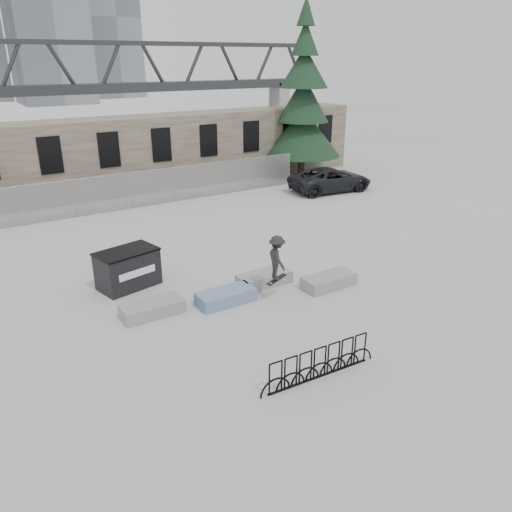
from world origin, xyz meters
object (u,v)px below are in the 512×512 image
at_px(planter_far_left, 152,308).
at_px(planter_offset, 329,280).
at_px(planter_center_right, 264,278).
at_px(suv, 331,179).
at_px(dumpster, 128,268).
at_px(skateboarder, 277,258).
at_px(planter_center_left, 226,296).
at_px(bike_rack, 320,363).
at_px(spruce_tree, 303,108).

height_order(planter_far_left, planter_offset, same).
bearing_deg(planter_offset, planter_far_left, 166.97).
xyz_separation_m(planter_center_right, suv, (11.14, 9.33, 0.49)).
distance_m(planter_offset, dumpster, 7.33).
relative_size(dumpster, skateboarder, 1.39).
height_order(planter_center_left, skateboarder, skateboarder).
bearing_deg(planter_far_left, planter_center_left, -12.37).
distance_m(bike_rack, suv, 19.87).
height_order(planter_center_right, suv, suv).
height_order(planter_center_right, spruce_tree, spruce_tree).
distance_m(spruce_tree, suv, 6.21).
distance_m(planter_far_left, spruce_tree, 22.30).
bearing_deg(planter_center_left, dumpster, 127.51).
xyz_separation_m(planter_center_left, suv, (13.06, 9.87, 0.49)).
relative_size(spruce_tree, suv, 2.18).
bearing_deg(planter_center_right, dumpster, 149.38).
bearing_deg(planter_center_left, skateboarder, -22.24).
xyz_separation_m(planter_center_left, spruce_tree, (14.34, 14.58, 4.33)).
relative_size(planter_center_right, dumpster, 0.85).
height_order(planter_center_left, planter_offset, same).
distance_m(planter_far_left, suv, 18.10).
distance_m(bike_rack, spruce_tree, 24.70).
distance_m(dumpster, skateboarder, 5.52).
distance_m(planter_center_left, planter_center_right, 1.99).
relative_size(planter_offset, suv, 0.38).
bearing_deg(planter_offset, dumpster, 147.16).
xyz_separation_m(dumpster, spruce_tree, (16.69, 11.52, 3.87)).
distance_m(planter_far_left, skateboarder, 4.44).
relative_size(planter_far_left, bike_rack, 0.56).
bearing_deg(suv, planter_center_left, 134.15).
xyz_separation_m(bike_rack, spruce_tree, (14.39, 19.65, 4.14)).
relative_size(planter_offset, spruce_tree, 0.17).
distance_m(planter_center_left, bike_rack, 5.07).
height_order(planter_offset, skateboarder, skateboarder).
height_order(planter_far_left, dumpster, dumpster).
bearing_deg(planter_far_left, dumpster, 87.95).
bearing_deg(skateboarder, spruce_tree, -28.52).
bearing_deg(skateboarder, planter_center_left, 79.05).
distance_m(planter_offset, suv, 14.22).
height_order(planter_center_left, planter_center_right, same).
bearing_deg(bike_rack, dumpster, 105.82).
distance_m(planter_center_left, planter_offset, 3.90).
xyz_separation_m(bike_rack, skateboarder, (1.68, 4.40, 1.09)).
bearing_deg(planter_offset, planter_center_left, 166.55).
distance_m(planter_center_left, skateboarder, 2.18).
distance_m(planter_center_right, bike_rack, 5.94).
xyz_separation_m(planter_center_right, spruce_tree, (12.42, 14.04, 4.33)).
xyz_separation_m(planter_far_left, planter_center_right, (4.36, -0.00, 0.00)).
xyz_separation_m(planter_center_right, dumpster, (-4.27, 2.53, 0.46)).
bearing_deg(skateboarder, planter_far_left, 84.83).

